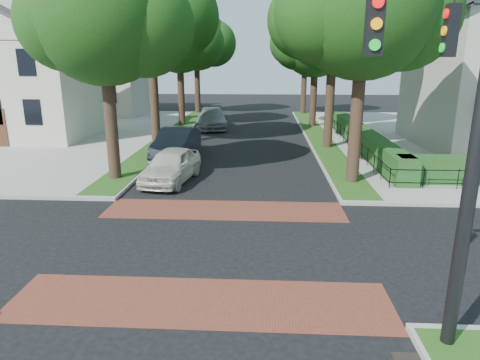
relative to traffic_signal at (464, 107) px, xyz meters
name	(u,v)px	position (x,y,z in m)	size (l,w,h in m)	color
ground	(215,245)	(-4.89, 4.41, -4.71)	(120.00, 120.00, 0.00)	black
crosswalk_far	(225,210)	(-4.89, 7.61, -4.70)	(9.00, 2.20, 0.01)	brown
crosswalk_near	(200,302)	(-4.89, 1.21, -4.70)	(9.00, 2.20, 0.01)	brown
storm_drain	(411,360)	(-0.59, -0.59, -4.70)	(0.65, 0.45, 0.01)	black
grass_strip_ne	(318,136)	(0.51, 23.51, -4.55)	(1.60, 29.80, 0.02)	#284F16
grass_strip_nw	(171,134)	(-10.29, 23.51, -4.55)	(1.60, 29.80, 0.02)	#284F16
tree_right_near	(366,7)	(0.72, 11.65, 2.92)	(7.75, 6.67, 10.66)	black
tree_right_mid	(336,16)	(0.72, 19.66, 3.28)	(8.25, 7.09, 11.22)	black
tree_right_far	(317,42)	(0.71, 28.64, 2.20)	(7.25, 6.23, 9.74)	black
tree_right_back	(306,41)	(0.72, 37.64, 2.56)	(7.50, 6.45, 10.20)	black
tree_left_near	(107,17)	(-10.28, 11.64, 2.56)	(7.50, 6.45, 10.20)	black
tree_left_mid	(152,11)	(-10.28, 19.66, 3.64)	(8.00, 6.88, 11.48)	black
tree_left_far	(181,39)	(-10.29, 28.63, 2.41)	(7.00, 6.02, 9.86)	black
tree_left_back	(198,40)	(-10.28, 37.65, 2.70)	(7.75, 6.66, 10.44)	black
hedge_main_road	(363,138)	(2.81, 19.41, -3.96)	(1.00, 18.00, 1.20)	#153C18
fence_main_road	(350,140)	(2.01, 19.41, -4.11)	(0.06, 18.00, 0.90)	black
house_left_near	(23,67)	(-20.38, 22.41, 0.33)	(10.00, 9.00, 10.14)	beige
house_left_far	(98,64)	(-20.38, 36.41, 0.33)	(10.00, 9.00, 10.14)	#BBB7A8
traffic_signal	(464,107)	(0.00, 0.00, 0.00)	(2.17, 2.00, 8.00)	black
parked_car_front	(171,165)	(-7.72, 11.44, -3.93)	(1.84, 4.58, 1.56)	silver
parked_car_middle	(176,143)	(-8.49, 16.52, -3.85)	(1.82, 5.22, 1.72)	#212732
parked_car_rear	(212,118)	(-7.74, 27.63, -3.88)	(2.32, 5.71, 1.66)	gray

